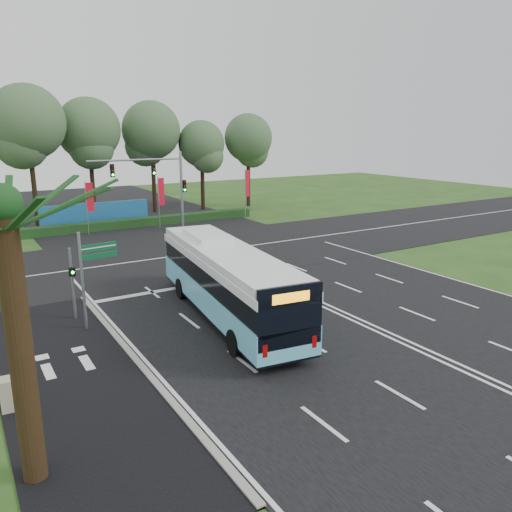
# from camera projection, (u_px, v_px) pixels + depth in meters

# --- Properties ---
(ground) EXTENTS (120.00, 120.00, 0.00)m
(ground) POSITION_uv_depth(u_px,v_px,m) (301.00, 298.00, 26.92)
(ground) COLOR #234A18
(ground) RESTS_ON ground
(road_main) EXTENTS (20.00, 120.00, 0.04)m
(road_main) POSITION_uv_depth(u_px,v_px,m) (301.00, 297.00, 26.91)
(road_main) COLOR black
(road_main) RESTS_ON ground
(road_cross) EXTENTS (120.00, 14.00, 0.05)m
(road_cross) POSITION_uv_depth(u_px,v_px,m) (204.00, 252.00, 36.82)
(road_cross) COLOR black
(road_cross) RESTS_ON ground
(bike_path) EXTENTS (5.00, 18.00, 0.06)m
(bike_path) POSITION_uv_depth(u_px,v_px,m) (74.00, 379.00, 18.09)
(bike_path) COLOR black
(bike_path) RESTS_ON ground
(kerb_strip) EXTENTS (0.25, 18.00, 0.12)m
(kerb_strip) POSITION_uv_depth(u_px,v_px,m) (138.00, 362.00, 19.30)
(kerb_strip) COLOR gray
(kerb_strip) RESTS_ON ground
(city_bus) EXTENTS (4.29, 13.08, 3.69)m
(city_bus) POSITION_uv_depth(u_px,v_px,m) (227.00, 281.00, 23.63)
(city_bus) COLOR #63C7E7
(city_bus) RESTS_ON ground
(pedestrian_signal) EXTENTS (0.33, 0.42, 3.50)m
(pedestrian_signal) POSITION_uv_depth(u_px,v_px,m) (73.00, 281.00, 23.34)
(pedestrian_signal) COLOR gray
(pedestrian_signal) RESTS_ON ground
(street_sign) EXTENTS (1.75, 0.30, 4.51)m
(street_sign) POSITION_uv_depth(u_px,v_px,m) (90.00, 269.00, 22.18)
(street_sign) COLOR gray
(street_sign) RESTS_ON ground
(utility_cabinet) EXTENTS (0.73, 0.63, 1.13)m
(utility_cabinet) POSITION_uv_depth(u_px,v_px,m) (12.00, 394.00, 15.98)
(utility_cabinet) COLOR #A29B83
(utility_cabinet) RESTS_ON ground
(banner_flag_left) EXTENTS (0.68, 0.09, 4.61)m
(banner_flag_left) POSITION_uv_depth(u_px,v_px,m) (89.00, 200.00, 42.34)
(banner_flag_left) COLOR gray
(banner_flag_left) RESTS_ON ground
(banner_flag_mid) EXTENTS (0.68, 0.22, 4.68)m
(banner_flag_mid) POSITION_uv_depth(u_px,v_px,m) (161.00, 195.00, 45.56)
(banner_flag_mid) COLOR gray
(banner_flag_mid) RESTS_ON ground
(banner_flag_right) EXTENTS (0.69, 0.32, 4.99)m
(banner_flag_right) POSITION_uv_depth(u_px,v_px,m) (247.00, 187.00, 50.45)
(banner_flag_right) COLOR gray
(banner_flag_right) RESTS_ON ground
(palm_tree) EXTENTS (3.20, 3.20, 7.65)m
(palm_tree) POSITION_uv_depth(u_px,v_px,m) (6.00, 236.00, 11.37)
(palm_tree) COLOR #382614
(palm_tree) RESTS_ON ground
(traffic_light_gantry) EXTENTS (8.41, 0.28, 7.00)m
(traffic_light_gantry) POSITION_uv_depth(u_px,v_px,m) (162.00, 180.00, 42.81)
(traffic_light_gantry) COLOR gray
(traffic_light_gantry) RESTS_ON ground
(hedge) EXTENTS (22.00, 1.20, 0.80)m
(hedge) POSITION_uv_depth(u_px,v_px,m) (146.00, 222.00, 47.06)
(hedge) COLOR #133414
(hedge) RESTS_ON ground
(blue_hoarding) EXTENTS (10.00, 0.30, 2.20)m
(blue_hoarding) POSITION_uv_depth(u_px,v_px,m) (96.00, 214.00, 46.92)
(blue_hoarding) COLOR #1A5B91
(blue_hoarding) RESTS_ON ground
(eucalyptus_row) EXTENTS (41.38, 9.07, 12.83)m
(eucalyptus_row) POSITION_uv_depth(u_px,v_px,m) (75.00, 132.00, 48.03)
(eucalyptus_row) COLOR black
(eucalyptus_row) RESTS_ON ground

